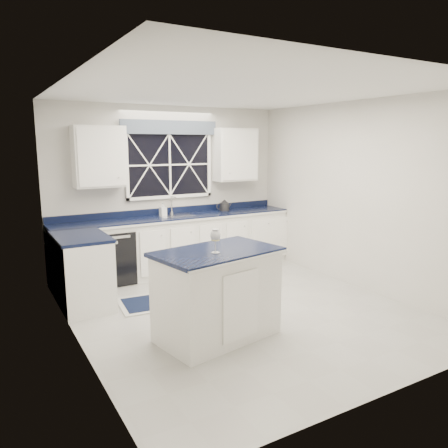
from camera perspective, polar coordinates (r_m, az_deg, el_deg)
ground at (r=5.70m, az=2.20°, el=-11.08°), size 4.50×4.50×0.00m
back_wall at (r=7.34m, az=-7.16°, el=4.57°), size 4.00×0.10×2.70m
base_cabinets at (r=6.94m, az=-8.01°, el=-3.33°), size 3.99×1.60×0.90m
countertop at (r=7.12m, az=-6.14°, el=0.93°), size 3.98×0.64×0.04m
dishwasher at (r=6.87m, az=-14.50°, el=-4.06°), size 0.60×0.58×0.82m
window at (r=7.26m, az=-7.10°, el=8.32°), size 1.65×0.09×1.26m
upper_cabinets at (r=7.15m, az=-6.73°, el=8.85°), size 3.10×0.34×0.90m
faucet at (r=7.27m, az=-6.79°, el=2.53°), size 0.05×0.20×0.30m
island at (r=4.77m, az=-0.90°, el=-9.11°), size 1.43×1.01×0.98m
rug at (r=6.00m, az=-8.02°, el=-9.93°), size 1.20×0.81×0.02m
kettle at (r=7.59m, az=0.04°, el=2.43°), size 0.28×0.21×0.20m
wine_glass at (r=4.47m, az=-1.13°, el=-1.65°), size 0.11×0.11×0.25m
soap_bottle at (r=7.13m, az=-7.98°, el=1.94°), size 0.11×0.11×0.22m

